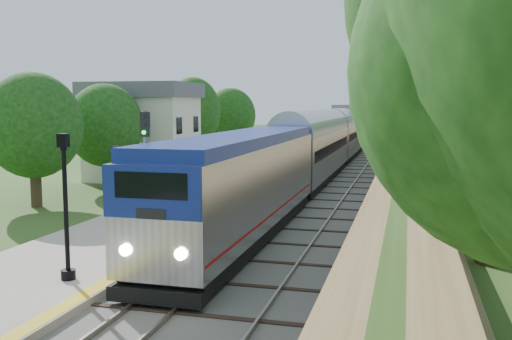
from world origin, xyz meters
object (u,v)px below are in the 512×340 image
(lamppost_mid, at_px, (66,215))
(lamppost_far, at_px, (116,205))
(signal_gantry, at_px, (367,117))
(signal_platform, at_px, (146,164))
(station_building, at_px, (143,131))
(train, at_px, (359,130))
(signal_farside, at_px, (388,150))

(lamppost_mid, distance_m, lamppost_far, 3.61)
(signal_gantry, distance_m, signal_platform, 47.59)
(station_building, relative_size, train, 0.06)
(train, bearing_deg, signal_farside, -83.81)
(lamppost_mid, xyz_separation_m, signal_farside, (9.92, 14.37, 1.30))
(signal_gantry, height_order, lamppost_mid, signal_gantry)
(signal_gantry, height_order, signal_farside, signal_farside)
(lamppost_far, xyz_separation_m, signal_farside, (10.04, 10.78, 1.60))
(lamppost_far, relative_size, signal_farside, 0.69)
(lamppost_mid, height_order, lamppost_far, lamppost_mid)
(signal_platform, height_order, signal_farside, signal_farside)
(train, relative_size, lamppost_far, 34.86)
(signal_gantry, distance_m, signal_farside, 37.47)
(station_building, height_order, lamppost_mid, station_building)
(train, xyz_separation_m, signal_platform, (-2.90, -67.19, 1.50))
(lamppost_mid, relative_size, lamppost_far, 1.16)
(signal_platform, bearing_deg, station_building, 116.47)
(signal_platform, xyz_separation_m, signal_farside, (9.10, 10.01, 0.01))
(station_building, distance_m, lamppost_mid, 28.61)
(signal_gantry, bearing_deg, lamppost_mid, -96.83)
(signal_gantry, xyz_separation_m, lamppost_far, (-6.31, -48.05, -2.54))
(signal_gantry, xyz_separation_m, signal_farside, (3.73, -37.28, -0.95))
(station_building, bearing_deg, lamppost_mid, -68.91)
(signal_platform, bearing_deg, signal_gantry, 83.52)
(lamppost_far, xyz_separation_m, signal_platform, (0.94, 0.77, 1.58))
(signal_platform, distance_m, signal_farside, 13.52)
(train, xyz_separation_m, signal_farside, (6.20, -57.18, 1.51))
(train, distance_m, signal_platform, 67.27)
(station_building, xyz_separation_m, lamppost_mid, (10.28, -26.66, -1.52))
(lamppost_far, bearing_deg, train, 86.77)
(station_building, height_order, signal_farside, station_building)
(signal_farside, bearing_deg, lamppost_mid, -124.61)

